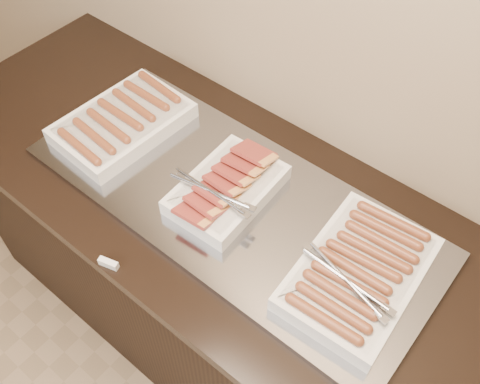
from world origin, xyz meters
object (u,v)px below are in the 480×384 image
(warming_tray, at_px, (231,199))
(dish_center, at_px, (226,188))
(counter, at_px, (228,278))
(dish_left, at_px, (123,122))
(dish_right, at_px, (358,273))

(warming_tray, distance_m, dish_center, 0.05)
(counter, relative_size, warming_tray, 1.72)
(counter, distance_m, dish_left, 0.65)
(dish_left, bearing_deg, dish_right, 2.68)
(dish_left, relative_size, dish_center, 1.18)
(counter, height_order, dish_right, dish_right)
(counter, height_order, dish_left, dish_left)
(dish_center, distance_m, dish_right, 0.42)
(dish_left, distance_m, dish_center, 0.42)
(counter, bearing_deg, dish_center, -39.80)
(counter, relative_size, dish_left, 5.04)
(counter, bearing_deg, dish_left, 180.00)
(warming_tray, height_order, dish_left, dish_left)
(dish_center, bearing_deg, dish_right, -2.15)
(dish_center, bearing_deg, dish_left, 176.95)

